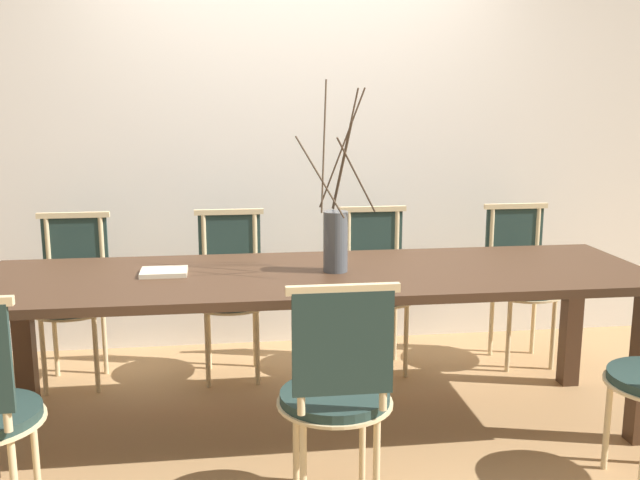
% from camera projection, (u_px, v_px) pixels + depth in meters
% --- Properties ---
extents(ground_plane, '(16.00, 16.00, 0.00)m').
position_uv_depth(ground_plane, '(320.00, 426.00, 3.41)').
color(ground_plane, '#A87F51').
extents(wall_rear, '(12.00, 0.06, 3.20)m').
position_uv_depth(wall_rear, '(293.00, 88.00, 4.33)').
color(wall_rear, white).
rests_on(wall_rear, ground_plane).
extents(dining_table, '(3.05, 0.89, 0.76)m').
position_uv_depth(dining_table, '(320.00, 290.00, 3.28)').
color(dining_table, '#422B1C').
rests_on(dining_table, ground_plane).
extents(chair_near_left, '(0.44, 0.44, 0.93)m').
position_uv_depth(chair_near_left, '(337.00, 388.00, 2.59)').
color(chair_near_left, '#233833').
rests_on(chair_near_left, ground_plane).
extents(chair_far_leftend, '(0.44, 0.44, 0.93)m').
position_uv_depth(chair_far_leftend, '(73.00, 293.00, 3.86)').
color(chair_far_leftend, '#233833').
rests_on(chair_far_leftend, ground_plane).
extents(chair_far_left, '(0.44, 0.44, 0.93)m').
position_uv_depth(chair_far_left, '(231.00, 287.00, 3.97)').
color(chair_far_left, '#233833').
rests_on(chair_far_left, ground_plane).
extents(chair_far_center, '(0.44, 0.44, 0.93)m').
position_uv_depth(chair_far_center, '(376.00, 283.00, 4.08)').
color(chair_far_center, '#233833').
rests_on(chair_far_center, ground_plane).
extents(chair_far_right, '(0.44, 0.44, 0.93)m').
position_uv_depth(chair_far_right, '(521.00, 278.00, 4.19)').
color(chair_far_right, '#233833').
rests_on(chair_far_right, ground_plane).
extents(vase_centerpiece, '(0.37, 0.33, 0.87)m').
position_uv_depth(vase_centerpiece, '(336.00, 237.00, 3.25)').
color(vase_centerpiece, '#4C5156').
rests_on(vase_centerpiece, dining_table).
extents(book_stack, '(0.21, 0.17, 0.02)m').
position_uv_depth(book_stack, '(164.00, 272.00, 3.22)').
color(book_stack, beige).
rests_on(book_stack, dining_table).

